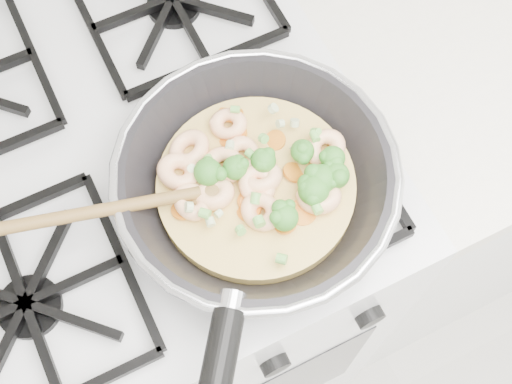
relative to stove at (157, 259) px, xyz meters
name	(u,v)px	position (x,y,z in m)	size (l,w,h in m)	color
stove	(157,259)	(0.00, 0.00, 0.00)	(0.60, 0.60, 0.92)	white
skillet	(255,186)	(0.12, -0.15, 0.50)	(0.45, 0.45, 0.09)	black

